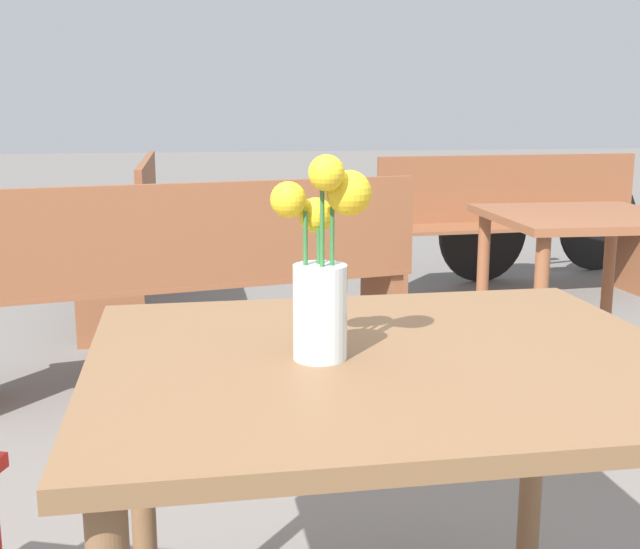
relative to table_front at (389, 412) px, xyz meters
The scene contains 7 objects.
table_front is the anchor object (origin of this frame).
flower_vase 0.26m from the table_front, behind, with size 0.15×0.13×0.32m.
bench_near 2.00m from the table_front, 97.96° to the left, with size 1.85×0.70×0.85m.
bench_middle 3.49m from the table_front, 100.01° to the left, with size 0.37×1.73×0.85m.
bench_far 3.73m from the table_front, 63.68° to the left, with size 1.69×0.45×0.85m.
table_back 1.99m from the table_front, 53.78° to the left, with size 0.71×0.74×0.74m.
bicycle 4.40m from the table_front, 61.53° to the left, with size 1.60×0.54×0.77m.
Camera 1 is at (-0.32, -1.21, 1.13)m, focal length 45.00 mm.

